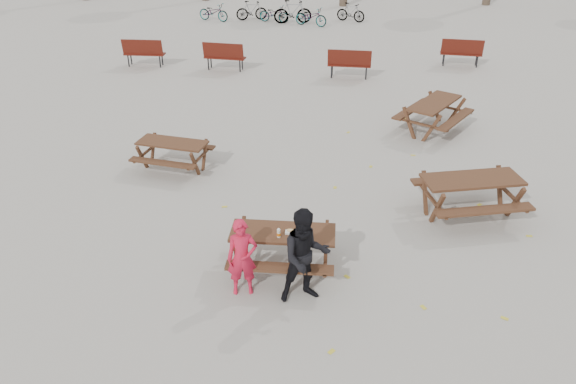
# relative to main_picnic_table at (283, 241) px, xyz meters

# --- Properties ---
(ground) EXTENTS (80.00, 80.00, 0.00)m
(ground) POSITION_rel_main_picnic_table_xyz_m (0.00, 0.00, -0.59)
(ground) COLOR gray
(ground) RESTS_ON ground
(main_picnic_table) EXTENTS (1.80, 1.45, 0.78)m
(main_picnic_table) POSITION_rel_main_picnic_table_xyz_m (0.00, 0.00, 0.00)
(main_picnic_table) COLOR #331F12
(main_picnic_table) RESTS_ON ground
(food_tray) EXTENTS (0.18, 0.11, 0.03)m
(food_tray) POSITION_rel_main_picnic_table_xyz_m (0.14, -0.04, 0.21)
(food_tray) COLOR white
(food_tray) RESTS_ON main_picnic_table
(bread_roll) EXTENTS (0.14, 0.06, 0.05)m
(bread_roll) POSITION_rel_main_picnic_table_xyz_m (0.14, -0.04, 0.25)
(bread_roll) COLOR tan
(bread_roll) RESTS_ON food_tray
(soda_bottle) EXTENTS (0.07, 0.07, 0.17)m
(soda_bottle) POSITION_rel_main_picnic_table_xyz_m (-0.05, -0.18, 0.26)
(soda_bottle) COLOR silver
(soda_bottle) RESTS_ON main_picnic_table
(child) EXTENTS (0.56, 0.42, 1.38)m
(child) POSITION_rel_main_picnic_table_xyz_m (-0.59, -0.70, 0.10)
(child) COLOR red
(child) RESTS_ON ground
(adult) EXTENTS (0.96, 0.85, 1.66)m
(adult) POSITION_rel_main_picnic_table_xyz_m (0.43, -0.77, 0.25)
(adult) COLOR black
(adult) RESTS_ON ground
(picnic_table_east) EXTENTS (2.29, 2.01, 0.85)m
(picnic_table_east) POSITION_rel_main_picnic_table_xyz_m (3.60, 2.16, -0.16)
(picnic_table_east) COLOR #331F12
(picnic_table_east) RESTS_ON ground
(picnic_table_north) EXTENTS (1.85, 1.59, 0.70)m
(picnic_table_north) POSITION_rel_main_picnic_table_xyz_m (-2.97, 3.72, -0.24)
(picnic_table_north) COLOR #331F12
(picnic_table_north) RESTS_ON ground
(picnic_table_far) EXTENTS (2.35, 2.47, 0.83)m
(picnic_table_far) POSITION_rel_main_picnic_table_xyz_m (3.49, 6.67, -0.17)
(picnic_table_far) COLOR #331F12
(picnic_table_far) RESTS_ON ground
(park_bench_row) EXTENTS (13.29, 2.46, 1.03)m
(park_bench_row) POSITION_rel_main_picnic_table_xyz_m (-0.75, 12.11, -0.07)
(park_bench_row) COLOR #5A1B12
(park_bench_row) RESTS_ON ground
(bicycle_row) EXTENTS (8.36, 2.19, 1.10)m
(bicycle_row) POSITION_rel_main_picnic_table_xyz_m (-2.04, 19.96, -0.13)
(bicycle_row) COLOR black
(bicycle_row) RESTS_ON ground
(fallen_leaves) EXTENTS (11.00, 11.00, 0.01)m
(fallen_leaves) POSITION_rel_main_picnic_table_xyz_m (0.50, 2.50, -0.58)
(fallen_leaves) COLOR gold
(fallen_leaves) RESTS_ON ground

